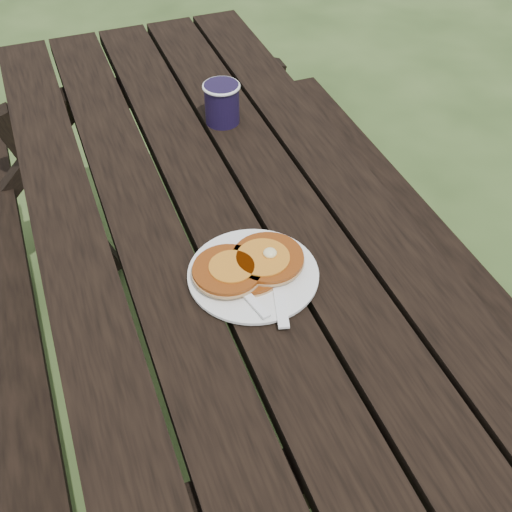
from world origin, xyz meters
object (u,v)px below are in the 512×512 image
object	(u,v)px
pancake_stack	(249,265)
coffee_cup	(222,101)
picnic_table	(217,313)
plate	(253,275)

from	to	relation	value
pancake_stack	coffee_cup	world-z (taller)	coffee_cup
pancake_stack	coffee_cup	bearing A→B (deg)	76.71
picnic_table	pancake_stack	bearing A→B (deg)	-89.93
picnic_table	coffee_cup	bearing A→B (deg)	65.80
plate	pancake_stack	xyz separation A→B (m)	(-0.00, 0.01, 0.02)
plate	pancake_stack	world-z (taller)	pancake_stack
plate	pancake_stack	size ratio (longest dim) A/B	1.12
picnic_table	plate	distance (m)	0.47
coffee_cup	picnic_table	bearing A→B (deg)	-114.20
pancake_stack	coffee_cup	distance (m)	0.54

